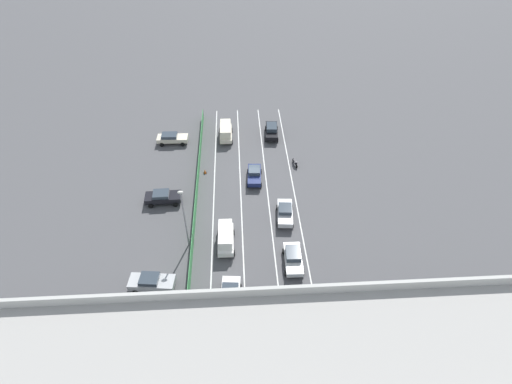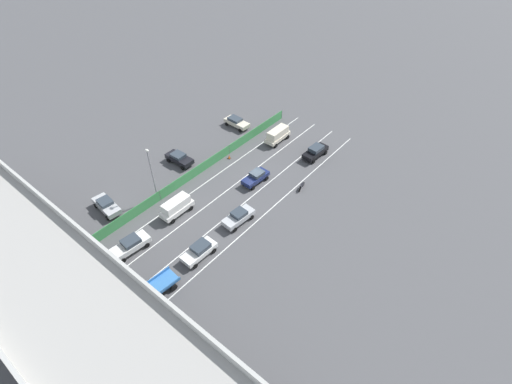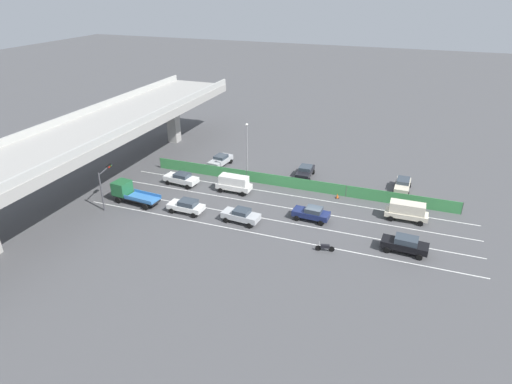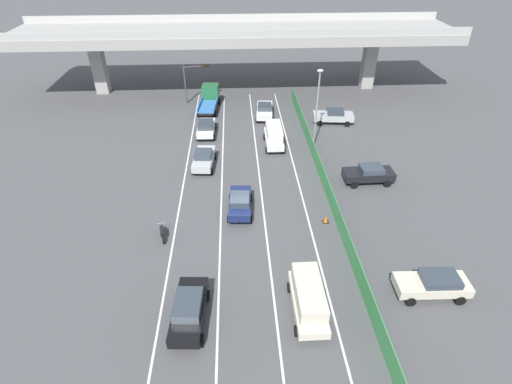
{
  "view_description": "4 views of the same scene",
  "coord_description": "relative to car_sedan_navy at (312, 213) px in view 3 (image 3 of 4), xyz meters",
  "views": [
    {
      "loc": [
        1.91,
        41.98,
        34.75
      ],
      "look_at": [
        -0.16,
        4.39,
        1.36
      ],
      "focal_mm": 28.33,
      "sensor_mm": 36.0,
      "label": 1
    },
    {
      "loc": [
        -26.29,
        32.23,
        34.67
      ],
      "look_at": [
        -2.44,
        3.06,
        1.21
      ],
      "focal_mm": 26.65,
      "sensor_mm": 36.0,
      "label": 2
    },
    {
      "loc": [
        -43.92,
        -9.19,
        25.05
      ],
      "look_at": [
        1.31,
        7.7,
        1.67
      ],
      "focal_mm": 30.83,
      "sensor_mm": 36.0,
      "label": 3
    },
    {
      "loc": [
        -0.32,
        -25.31,
        19.4
      ],
      "look_at": [
        1.19,
        1.65,
        0.97
      ],
      "focal_mm": 27.63,
      "sensor_mm": 36.0,
      "label": 4
    }
  ],
  "objects": [
    {
      "name": "lane_line_mid_right",
      "position": [
        1.9,
        4.18,
        -0.9
      ],
      "size": [
        0.14,
        45.0,
        0.01
      ],
      "primitive_type": "cube",
      "color": "silver",
      "rests_on": "ground"
    },
    {
      "name": "elevated_overpass",
      "position": [
        0.17,
        28.67,
        6.45
      ],
      "size": [
        57.66,
        10.42,
        9.02
      ],
      "color": "#A09E99",
      "rests_on": "ground"
    },
    {
      "name": "green_fence",
      "position": [
        7.49,
        4.18,
        -0.12
      ],
      "size": [
        0.1,
        41.1,
        1.58
      ],
      "color": "#3D8E4C",
      "rests_on": "ground"
    },
    {
      "name": "car_van_cream",
      "position": [
        3.81,
        -10.21,
        0.34
      ],
      "size": [
        1.99,
        4.76,
        2.19
      ],
      "color": "beige",
      "rests_on": "ground"
    },
    {
      "name": "car_sedan_silver",
      "position": [
        -3.29,
        7.43,
        -0.0
      ],
      "size": [
        2.26,
        4.47,
        1.65
      ],
      "color": "#B7BABC",
      "rests_on": "ground"
    },
    {
      "name": "lane_line_left_edge",
      "position": [
        -5.03,
        4.18,
        -0.9
      ],
      "size": [
        0.14,
        45.0,
        0.01
      ],
      "primitive_type": "cube",
      "color": "silver",
      "rests_on": "ground"
    },
    {
      "name": "traffic_light",
      "position": [
        -5.29,
        24.16,
        2.62
      ],
      "size": [
        3.2,
        0.89,
        4.94
      ],
      "color": "#47474C",
      "rests_on": "ground"
    },
    {
      "name": "street_lamp",
      "position": [
        7.99,
        11.11,
        3.92
      ],
      "size": [
        0.6,
        0.36,
        8.08
      ],
      "color": "gray",
      "rests_on": "ground"
    },
    {
      "name": "car_sedan_navy",
      "position": [
        0.0,
        0.0,
        0.0
      ],
      "size": [
        2.14,
        4.3,
        1.65
      ],
      "color": "navy",
      "rests_on": "ground"
    },
    {
      "name": "lane_line_right_edge",
      "position": [
        5.36,
        4.18,
        -0.9
      ],
      "size": [
        0.14,
        45.0,
        0.01
      ],
      "primitive_type": "cube",
      "color": "silver",
      "rests_on": "ground"
    },
    {
      "name": "lane_line_mid_left",
      "position": [
        -1.57,
        4.18,
        -0.9
      ],
      "size": [
        0.14,
        45.0,
        0.01
      ],
      "primitive_type": "cube",
      "color": "silver",
      "rests_on": "ground"
    },
    {
      "name": "flatbed_truck_blue",
      "position": [
        -3.31,
        22.5,
        0.39
      ],
      "size": [
        2.71,
        6.26,
        2.52
      ],
      "color": "black",
      "rests_on": "ground"
    },
    {
      "name": "traffic_cone",
      "position": [
        6.67,
        -1.73,
        -0.6
      ],
      "size": [
        0.47,
        0.47,
        0.65
      ],
      "color": "orange",
      "rests_on": "ground"
    },
    {
      "name": "parked_wagon_silver",
      "position": [
        11.28,
        16.67,
        0.0
      ],
      "size": [
        4.77,
        2.41,
        1.63
      ],
      "color": "#B2B5B7",
      "rests_on": "ground"
    },
    {
      "name": "car_hatchback_white",
      "position": [
        3.38,
        18.85,
        0.01
      ],
      "size": [
        2.39,
        4.8,
        1.66
      ],
      "color": "silver",
      "rests_on": "ground"
    },
    {
      "name": "motorcycle",
      "position": [
        -5.84,
        -2.87,
        -0.45
      ],
      "size": [
        0.66,
        1.93,
        0.93
      ],
      "color": "black",
      "rests_on": "ground"
    },
    {
      "name": "car_van_white",
      "position": [
        3.79,
        11.31,
        0.36
      ],
      "size": [
        1.97,
        4.56,
        2.24
      ],
      "color": "silver",
      "rests_on": "ground"
    },
    {
      "name": "parked_sedan_cream",
      "position": [
        11.84,
        -9.28,
        -0.01
      ],
      "size": [
        4.57,
        2.1,
        1.56
      ],
      "color": "beige",
      "rests_on": "ground"
    },
    {
      "name": "parked_sedan_dark",
      "position": [
        11.66,
        3.82,
        -0.01
      ],
      "size": [
        4.47,
        2.14,
        1.6
      ],
      "color": "black",
      "rests_on": "ground"
    },
    {
      "name": "car_sedan_black",
      "position": [
        -3.19,
        -10.47,
        0.06
      ],
      "size": [
        2.2,
        4.71,
        1.76
      ],
      "color": "black",
      "rests_on": "ground"
    },
    {
      "name": "ground_plane",
      "position": [
        0.17,
        -0.32,
        -0.9
      ],
      "size": [
        300.0,
        300.0,
        0.0
      ],
      "primitive_type": "plane",
      "color": "#4C4C4F"
    },
    {
      "name": "car_sedan_white",
      "position": [
        -3.41,
        14.35,
        0.0
      ],
      "size": [
        2.1,
        4.37,
        1.64
      ],
      "color": "white",
      "rests_on": "ground"
    }
  ]
}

